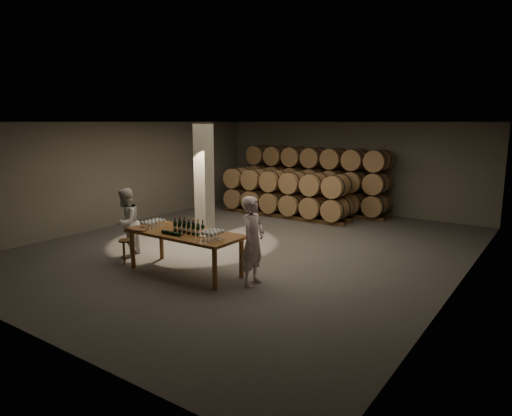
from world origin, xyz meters
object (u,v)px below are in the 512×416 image
Objects in this scene: notebook_near at (140,230)px; person_woman at (126,223)px; bottle_cluster at (189,228)px; plate at (204,235)px; tasting_table at (185,237)px; person_man at (253,241)px; stool at (126,244)px.

notebook_near is 1.25m from person_woman.
plate is (0.42, 0.01, -0.10)m from bottle_cluster.
bottle_cluster reaches higher than tasting_table.
person_man reaches higher than bottle_cluster.
plate is 0.16× the size of person_woman.
plate is 0.15× the size of person_man.
plate is (0.56, -0.00, 0.11)m from tasting_table.
bottle_cluster is 2.61× the size of notebook_near.
tasting_table is 3.58× the size of bottle_cluster.
person_man is (1.60, 0.24, 0.10)m from tasting_table.
notebook_near is 0.50× the size of stool.
bottle_cluster is at bearing 61.59° from person_woman.
person_man is (2.47, 0.69, -0.02)m from notebook_near.
person_man is at bearing 8.56° from tasting_table.
notebook_near is at bearing -152.71° from tasting_table.
tasting_table is 0.57m from plate.
tasting_table is 0.25m from bottle_cluster.
tasting_table is at bearing 61.67° from person_woman.
notebook_near is at bearing 99.10° from person_man.
stool is (-0.71, 0.17, -0.46)m from notebook_near.
person_woman is at bearing 137.10° from notebook_near.
person_man reaches higher than person_woman.
plate is 1.08m from person_man.
tasting_table is 1.62m from person_man.
stool is 3.26m from person_man.
notebook_near is (-0.87, -0.45, 0.12)m from tasting_table.
tasting_table is at bearing 92.06° from person_man.
notebook_near is (-1.43, -0.45, 0.01)m from plate.
person_woman is (-3.60, -0.15, -0.06)m from person_man.
bottle_cluster is 0.44× the size of person_woman.
notebook_near is 0.17× the size of person_woman.
person_man reaches higher than tasting_table.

